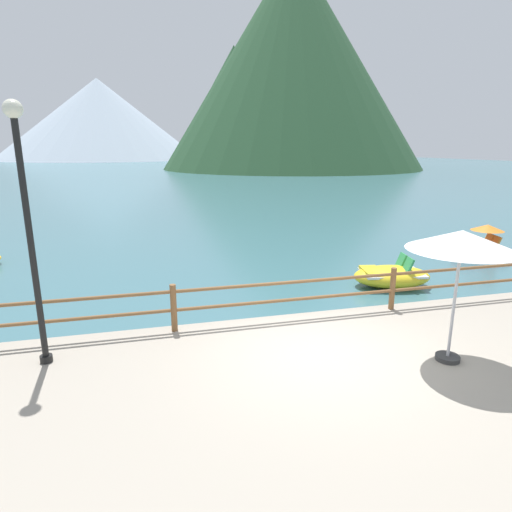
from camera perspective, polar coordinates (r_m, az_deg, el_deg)
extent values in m
plane|color=#3D6B75|center=(46.61, -10.93, 9.32)|extent=(200.00, 200.00, 0.00)
cube|color=#A39989|center=(6.21, 16.54, -22.95)|extent=(28.00, 8.00, 0.40)
cylinder|color=brown|center=(8.48, -10.95, -6.83)|extent=(0.12, 0.12, 0.95)
cylinder|color=brown|center=(9.90, 17.78, -4.16)|extent=(0.12, 0.12, 0.95)
cylinder|color=brown|center=(8.80, 4.62, -3.53)|extent=(23.80, 0.07, 0.07)
cylinder|color=brown|center=(8.92, 4.57, -5.85)|extent=(23.80, 0.07, 0.07)
cylinder|color=black|center=(7.55, -27.81, 0.89)|extent=(0.10, 0.10, 3.92)
sphere|color=silver|center=(7.41, -29.76, 16.71)|extent=(0.28, 0.28, 0.28)
cylinder|color=black|center=(8.16, -26.23, -12.20)|extent=(0.20, 0.20, 0.12)
cylinder|color=#B2B2B7|center=(7.74, 24.95, -5.90)|extent=(0.05, 0.05, 2.00)
cone|color=white|center=(7.47, 25.82, 1.92)|extent=(1.70, 1.70, 0.32)
cylinder|color=#333333|center=(8.11, 24.23, -12.30)|extent=(0.40, 0.40, 0.08)
ellipsoid|color=yellow|center=(12.85, 17.68, -2.62)|extent=(2.40, 1.70, 0.60)
cube|color=silver|center=(12.82, 17.71, -2.17)|extent=(1.88, 1.38, 0.06)
cube|color=#339956|center=(13.09, 18.02, -1.54)|extent=(0.47, 0.47, 0.08)
cube|color=#339956|center=(13.10, 18.83, -0.60)|extent=(0.28, 0.43, 0.43)
cube|color=#339956|center=(12.63, 18.84, -2.18)|extent=(0.47, 0.47, 0.08)
cube|color=#339956|center=(12.64, 19.68, -1.20)|extent=(0.28, 0.43, 0.43)
cube|color=yellow|center=(12.61, 15.17, -1.98)|extent=(0.65, 0.98, 0.12)
ellipsoid|color=red|center=(17.56, 27.92, 0.64)|extent=(2.39, 1.65, 0.48)
cube|color=silver|center=(17.54, 27.95, 0.90)|extent=(1.88, 1.33, 0.06)
cube|color=orange|center=(17.81, 28.09, 1.30)|extent=(0.48, 0.48, 0.08)
cube|color=orange|center=(17.86, 28.68, 1.98)|extent=(0.29, 0.44, 0.43)
cube|color=orange|center=(17.41, 28.81, 0.94)|extent=(0.48, 0.48, 0.08)
cube|color=orange|center=(17.46, 29.41, 1.64)|extent=(0.29, 0.44, 0.43)
cube|color=red|center=(17.25, 26.23, 1.11)|extent=(0.66, 0.91, 0.12)
cone|color=orange|center=(17.46, 28.56, 3.36)|extent=(1.35, 1.35, 0.22)
cone|color=#284C2D|center=(84.00, 4.89, 24.33)|extent=(47.27, 47.27, 36.98)
cone|color=#284C2D|center=(86.37, -2.89, 19.14)|extent=(26.00, 26.00, 22.19)
cone|color=#9EADBC|center=(150.66, -20.17, 16.77)|extent=(62.93, 62.93, 24.74)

